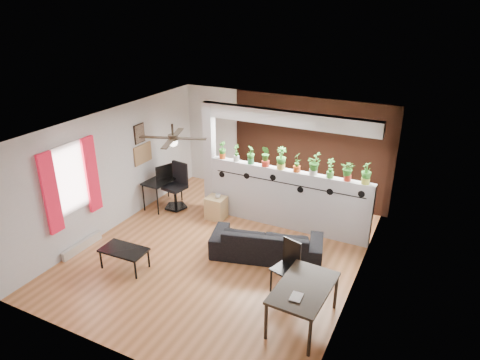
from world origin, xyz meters
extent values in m
cube|color=#995B32|center=(0.00, 0.00, -0.05)|extent=(6.30, 7.10, 0.10)
cube|color=#B7B7BA|center=(0.00, 3.02, 1.30)|extent=(6.30, 0.04, 2.90)
cube|color=#B7B7BA|center=(0.00, -3.02, 1.30)|extent=(6.30, 0.04, 2.90)
cube|color=#B7B7BA|center=(-2.62, 0.00, 1.30)|extent=(0.04, 7.10, 2.90)
cube|color=#B7B7BA|center=(2.62, 0.00, 1.30)|extent=(0.04, 7.10, 2.90)
cube|color=white|center=(0.00, 0.00, 2.65)|extent=(6.30, 7.10, 0.10)
cube|color=#BCBCC1|center=(0.80, 1.50, 0.68)|extent=(3.60, 0.18, 1.35)
cube|color=silver|center=(0.80, 1.50, 2.45)|extent=(3.60, 0.18, 0.30)
cube|color=#BCBCC1|center=(-1.11, 1.50, 1.30)|extent=(0.22, 0.20, 2.60)
cube|color=brown|center=(0.80, 2.97, 1.30)|extent=(3.90, 0.05, 2.60)
cube|color=black|center=(0.80, 1.40, 1.08)|extent=(3.31, 0.01, 0.02)
cylinder|color=black|center=(-0.75, 1.40, 1.00)|extent=(0.14, 0.01, 0.14)
cylinder|color=black|center=(-0.13, 1.40, 1.08)|extent=(0.14, 0.01, 0.14)
cylinder|color=black|center=(0.49, 1.40, 1.16)|extent=(0.14, 0.01, 0.14)
cylinder|color=black|center=(1.11, 1.40, 1.00)|extent=(0.14, 0.01, 0.14)
cylinder|color=black|center=(1.73, 1.40, 1.08)|extent=(0.14, 0.01, 0.14)
cylinder|color=black|center=(2.35, 1.40, 1.16)|extent=(0.14, 0.01, 0.14)
cube|color=white|center=(-2.58, -1.20, 1.55)|extent=(0.02, 0.95, 1.25)
cube|color=silver|center=(-2.57, -1.20, 1.55)|extent=(0.04, 1.05, 1.35)
cube|color=red|center=(-2.53, -1.70, 1.45)|extent=(0.06, 0.30, 1.55)
cube|color=red|center=(-2.53, -0.70, 1.45)|extent=(0.06, 0.30, 1.55)
cube|color=beige|center=(-2.54, -1.20, 0.09)|extent=(0.08, 1.00, 0.18)
cube|color=#936D47|center=(-2.58, 0.95, 1.35)|extent=(0.03, 0.60, 0.45)
cube|color=#8C7259|center=(-2.58, 0.90, 1.85)|extent=(0.03, 0.30, 0.40)
cube|color=black|center=(-2.58, 0.90, 1.85)|extent=(0.02, 0.34, 0.44)
cylinder|color=black|center=(-0.80, -0.30, 2.50)|extent=(0.04, 0.04, 0.20)
cylinder|color=black|center=(-0.80, -0.30, 2.35)|extent=(0.18, 0.18, 0.10)
sphere|color=white|center=(-0.80, -0.30, 2.26)|extent=(0.17, 0.17, 0.17)
cube|color=black|center=(-0.48, -0.18, 2.34)|extent=(0.55, 0.29, 0.01)
cube|color=black|center=(-0.92, 0.02, 2.34)|extent=(0.29, 0.55, 0.01)
cube|color=black|center=(-1.12, -0.42, 2.34)|extent=(0.55, 0.29, 0.01)
cube|color=black|center=(-0.68, -0.62, 2.34)|extent=(0.29, 0.55, 0.01)
cylinder|color=#CE5118|center=(-0.78, 1.50, 1.41)|extent=(0.14, 0.14, 0.12)
imported|color=#1E5A19|center=(-0.78, 1.50, 1.60)|extent=(0.23, 0.20, 0.29)
cylinder|color=silver|center=(-0.43, 1.50, 1.41)|extent=(0.13, 0.13, 0.12)
imported|color=#1E5A19|center=(-0.43, 1.50, 1.59)|extent=(0.24, 0.22, 0.28)
cylinder|color=#2F8342|center=(-0.08, 1.50, 1.41)|extent=(0.14, 0.14, 0.12)
imported|color=#1E5A19|center=(-0.08, 1.50, 1.60)|extent=(0.23, 0.25, 0.29)
cylinder|color=red|center=(0.27, 1.50, 1.41)|extent=(0.17, 0.17, 0.12)
imported|color=#1E5A19|center=(0.27, 1.50, 1.63)|extent=(0.30, 0.30, 0.35)
cylinder|color=gold|center=(0.62, 1.50, 1.41)|extent=(0.17, 0.17, 0.12)
imported|color=#1E5A19|center=(0.62, 1.50, 1.64)|extent=(0.32, 0.31, 0.37)
cylinder|color=#CF4C18|center=(0.98, 1.50, 1.41)|extent=(0.15, 0.15, 0.12)
imported|color=#1E5A19|center=(0.98, 1.50, 1.61)|extent=(0.19, 0.23, 0.32)
cylinder|color=silver|center=(1.33, 1.50, 1.41)|extent=(0.16, 0.16, 0.12)
imported|color=#1E5A19|center=(1.33, 1.50, 1.62)|extent=(0.26, 0.28, 0.34)
cylinder|color=#458F34|center=(1.68, 1.50, 1.41)|extent=(0.14, 0.14, 0.12)
imported|color=#1E5A19|center=(1.68, 1.50, 1.60)|extent=(0.24, 0.21, 0.30)
cylinder|color=#B72D1D|center=(2.03, 1.50, 1.41)|extent=(0.15, 0.15, 0.12)
imported|color=#1E5A19|center=(2.03, 1.50, 1.61)|extent=(0.23, 0.19, 0.32)
cylinder|color=#C5CA47|center=(2.38, 1.50, 1.41)|extent=(0.16, 0.16, 0.12)
imported|color=#1E5A19|center=(2.38, 1.50, 1.63)|extent=(0.21, 0.25, 0.35)
imported|color=black|center=(0.86, 0.26, 0.30)|extent=(2.18, 1.30, 0.60)
cube|color=tan|center=(-0.78, 1.16, 0.26)|extent=(0.43, 0.39, 0.52)
imported|color=gray|center=(-0.73, 1.16, 0.57)|extent=(0.14, 0.14, 0.09)
cube|color=black|center=(-2.25, 1.16, 0.68)|extent=(0.57, 1.00, 0.04)
cylinder|color=black|center=(-2.49, 0.73, 0.33)|extent=(0.03, 0.03, 0.66)
cylinder|color=black|center=(-2.07, 0.70, 0.33)|extent=(0.03, 0.03, 0.66)
cylinder|color=black|center=(-2.43, 1.62, 0.33)|extent=(0.03, 0.03, 0.66)
cylinder|color=black|center=(-2.01, 1.59, 0.33)|extent=(0.03, 0.03, 0.66)
imported|color=black|center=(-2.25, 1.31, 0.79)|extent=(0.32, 0.17, 0.18)
cylinder|color=black|center=(-1.89, 1.16, 0.04)|extent=(0.57, 0.57, 0.04)
cylinder|color=black|center=(-1.89, 1.16, 0.29)|extent=(0.07, 0.07, 0.48)
cube|color=black|center=(-1.89, 1.16, 0.55)|extent=(0.53, 0.53, 0.08)
cube|color=black|center=(-1.86, 1.37, 0.86)|extent=(0.44, 0.14, 0.53)
cube|color=black|center=(2.10, -1.24, 0.66)|extent=(0.82, 1.29, 0.04)
cylinder|color=black|center=(1.73, -1.80, 0.32)|extent=(0.05, 0.05, 0.64)
cylinder|color=black|center=(2.41, -1.84, 0.32)|extent=(0.05, 0.05, 0.64)
cylinder|color=black|center=(1.79, -0.64, 0.32)|extent=(0.05, 0.05, 0.64)
cylinder|color=black|center=(2.47, -0.67, 0.32)|extent=(0.05, 0.05, 0.64)
imported|color=gray|center=(2.00, -1.54, 0.69)|extent=(0.18, 0.23, 0.02)
cube|color=black|center=(1.58, -0.64, 0.46)|extent=(0.48, 0.48, 0.03)
cube|color=black|center=(1.63, -0.48, 0.71)|extent=(0.36, 0.14, 0.49)
cube|color=black|center=(1.38, -0.75, 0.23)|extent=(0.03, 0.03, 0.46)
cube|color=black|center=(1.69, -0.85, 0.23)|extent=(0.03, 0.03, 0.46)
cube|color=black|center=(1.47, -0.44, 0.47)|extent=(0.03, 0.03, 0.93)
cube|color=black|center=(1.78, -0.54, 0.47)|extent=(0.03, 0.03, 0.93)
cube|color=black|center=(-1.34, -1.31, 0.38)|extent=(0.88, 0.51, 0.04)
cylinder|color=black|center=(-1.73, -1.52, 0.18)|extent=(0.04, 0.04, 0.37)
cylinder|color=black|center=(-0.94, -1.49, 0.18)|extent=(0.04, 0.04, 0.37)
cylinder|color=black|center=(-1.74, -1.12, 0.18)|extent=(0.04, 0.04, 0.37)
cylinder|color=black|center=(-0.96, -1.09, 0.18)|extent=(0.04, 0.04, 0.37)
camera|label=1|loc=(3.59, -6.38, 4.69)|focal=32.00mm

